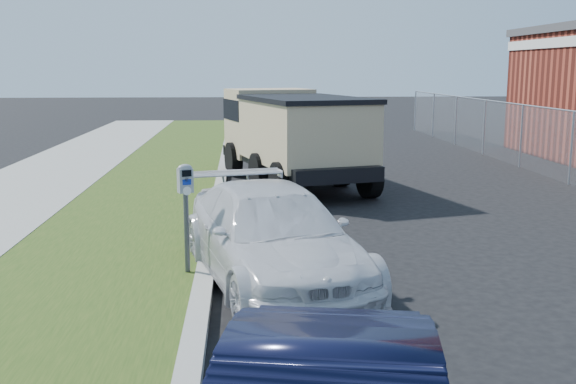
{
  "coord_description": "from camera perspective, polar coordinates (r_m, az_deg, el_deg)",
  "views": [
    {
      "loc": [
        -2.1,
        -8.89,
        2.82
      ],
      "look_at": [
        -1.4,
        1.0,
        1.0
      ],
      "focal_mm": 42.0,
      "sensor_mm": 36.0,
      "label": 1
    }
  ],
  "objects": [
    {
      "name": "streetside",
      "position": [
        11.75,
        -21.13,
        -3.85
      ],
      "size": [
        6.12,
        50.0,
        0.15
      ],
      "color": "gray",
      "rests_on": "ground"
    },
    {
      "name": "dump_truck",
      "position": [
        16.62,
        0.22,
        5.11
      ],
      "size": [
        3.58,
        6.18,
        2.29
      ],
      "rotation": [
        0.0,
        0.0,
        0.26
      ],
      "color": "black",
      "rests_on": "ground"
    },
    {
      "name": "chainlink_fence",
      "position": [
        17.9,
        22.96,
        4.59
      ],
      "size": [
        0.06,
        30.06,
        30.0
      ],
      "color": "slate",
      "rests_on": "ground"
    },
    {
      "name": "white_wagon",
      "position": [
        8.94,
        -1.31,
        -3.72
      ],
      "size": [
        2.8,
        4.7,
        1.28
      ],
      "primitive_type": "imported",
      "rotation": [
        0.0,
        0.0,
        0.25
      ],
      "color": "silver",
      "rests_on": "ground"
    },
    {
      "name": "ground",
      "position": [
        9.56,
        8.9,
        -6.89
      ],
      "size": [
        120.0,
        120.0,
        0.0
      ],
      "primitive_type": "plane",
      "color": "black",
      "rests_on": "ground"
    },
    {
      "name": "parking_meter",
      "position": [
        8.96,
        -8.66,
        -0.2
      ],
      "size": [
        0.24,
        0.2,
        1.45
      ],
      "rotation": [
        0.0,
        0.0,
        0.39
      ],
      "color": "#3F4247",
      "rests_on": "ground"
    }
  ]
}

